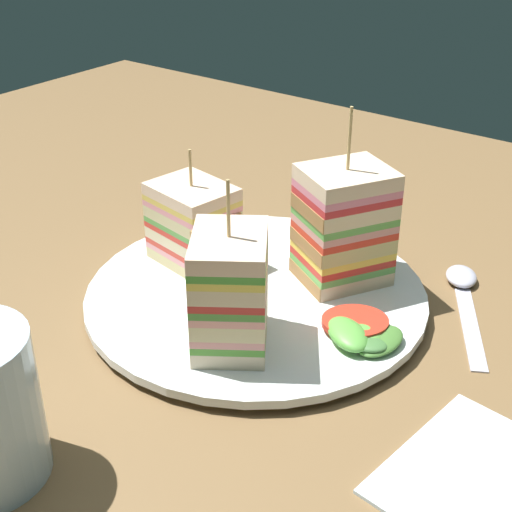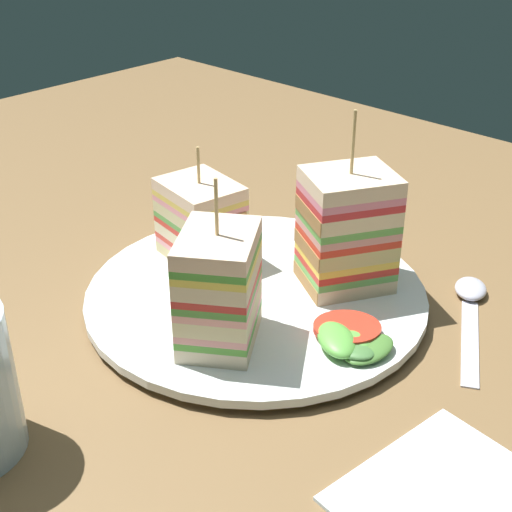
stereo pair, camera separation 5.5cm
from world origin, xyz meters
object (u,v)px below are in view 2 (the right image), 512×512
Objects in this scene: sandwich_wedge_0 at (219,289)px; sandwich_wedge_2 at (201,221)px; plate at (256,295)px; sandwich_wedge_1 at (347,230)px; spoon at (470,302)px.

sandwich_wedge_2 is (-9.53, 7.16, -0.76)cm from sandwich_wedge_0.
sandwich_wedge_1 is at bearing 52.76° from plate.
sandwich_wedge_1 is 1.08× the size of spoon.
spoon is at bearing 154.28° from sandwich_wedge_1.
spoon is at bearing 37.96° from sandwich_wedge_2.
sandwich_wedge_0 is 11.95cm from sandwich_wedge_2.
sandwich_wedge_2 is 0.75× the size of spoon.
sandwich_wedge_2 reaches higher than spoon.
plate is at bearing 3.39° from sandwich_wedge_2.
sandwich_wedge_2 is (-6.88, 0.77, 3.79)cm from plate.
spoon is (12.30, 11.06, -0.34)cm from plate.
sandwich_wedge_1 reaches higher than sandwich_wedge_0.
sandwich_wedge_1 reaches higher than spoon.
plate is 8.29cm from sandwich_wedge_0.
sandwich_wedge_1 reaches higher than sandwich_wedge_2.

